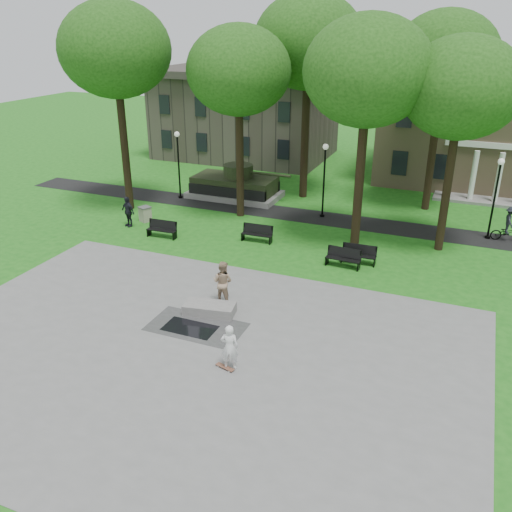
{
  "coord_description": "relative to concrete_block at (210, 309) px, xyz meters",
  "views": [
    {
      "loc": [
        9.18,
        -20.07,
        11.71
      ],
      "look_at": [
        0.19,
        1.77,
        1.4
      ],
      "focal_mm": 38.0,
      "sensor_mm": 36.0,
      "label": 1
    }
  ],
  "objects": [
    {
      "name": "footpath",
      "position": [
        0.5,
        13.83,
        -0.24
      ],
      "size": [
        44.0,
        2.6,
        0.01
      ],
      "primitive_type": "cube",
      "color": "black",
      "rests_on": "ground"
    },
    {
      "name": "tree_2",
      "position": [
        4.0,
        10.33,
        9.07
      ],
      "size": [
        6.6,
        6.6,
        12.16
      ],
      "color": "black",
      "rests_on": "ground"
    },
    {
      "name": "tree_3",
      "position": [
        8.5,
        11.33,
        8.35
      ],
      "size": [
        6.0,
        6.0,
        11.19
      ],
      "color": "black",
      "rests_on": "ground"
    },
    {
      "name": "building_right",
      "position": [
        10.5,
        27.83,
        4.1
      ],
      "size": [
        17.0,
        12.0,
        8.6
      ],
      "color": "#9E8460",
      "rests_on": "ground"
    },
    {
      "name": "ground",
      "position": [
        0.5,
        1.83,
        -0.24
      ],
      "size": [
        120.0,
        120.0,
        0.0
      ],
      "primitive_type": "plane",
      "color": "#1B6016",
      "rests_on": "ground"
    },
    {
      "name": "park_bench_3",
      "position": [
        4.8,
        7.77,
        0.28
      ],
      "size": [
        1.81,
        0.58,
        1.0
      ],
      "rotation": [
        0.0,
        0.0,
        0.03
      ],
      "color": "black",
      "rests_on": "ground"
    },
    {
      "name": "park_bench_1",
      "position": [
        -1.27,
        8.56,
        0.28
      ],
      "size": [
        1.81,
        0.58,
        1.0
      ],
      "rotation": [
        0.0,
        0.0,
        0.03
      ],
      "color": "black",
      "rests_on": "ground"
    },
    {
      "name": "lamp_left",
      "position": [
        -9.5,
        14.13,
        2.55
      ],
      "size": [
        0.36,
        0.36,
        4.73
      ],
      "color": "black",
      "rests_on": "ground"
    },
    {
      "name": "park_bench_2",
      "position": [
        4.15,
        7.03,
        0.28
      ],
      "size": [
        1.82,
        0.63,
        1.0
      ],
      "rotation": [
        0.0,
        0.0,
        -0.06
      ],
      "color": "black",
      "rests_on": "ground"
    },
    {
      "name": "trash_bin",
      "position": [
        -9.11,
        9.01,
        0.24
      ],
      "size": [
        0.87,
        0.87,
        0.96
      ],
      "rotation": [
        0.0,
        0.0,
        -0.41
      ],
      "color": "#A6A088",
      "rests_on": "ground"
    },
    {
      "name": "tree_1",
      "position": [
        -4.0,
        12.33,
        8.71
      ],
      "size": [
        6.2,
        6.2,
        11.63
      ],
      "color": "black",
      "rests_on": "ground"
    },
    {
      "name": "lamp_right",
      "position": [
        11.0,
        14.13,
        2.55
      ],
      "size": [
        0.36,
        0.36,
        4.73
      ],
      "color": "black",
      "rests_on": "ground"
    },
    {
      "name": "cyclist",
      "position": [
        12.0,
        14.16,
        0.59
      ],
      "size": [
        1.89,
        1.11,
        2.03
      ],
      "rotation": [
        0.0,
        0.0,
        1.76
      ],
      "color": "black",
      "rests_on": "ground"
    },
    {
      "name": "tree_0",
      "position": [
        -11.5,
        10.83,
        9.78
      ],
      "size": [
        6.8,
        6.8,
        12.97
      ],
      "color": "black",
      "rests_on": "ground"
    },
    {
      "name": "park_bench_0",
      "position": [
        -6.68,
        7.08,
        0.28
      ],
      "size": [
        1.82,
        0.59,
        1.0
      ],
      "rotation": [
        0.0,
        0.0,
        0.04
      ],
      "color": "black",
      "rests_on": "ground"
    },
    {
      "name": "tree_5",
      "position": [
        7.0,
        18.33,
        9.42
      ],
      "size": [
        6.4,
        6.4,
        12.44
      ],
      "color": "black",
      "rests_on": "ground"
    },
    {
      "name": "skateboarder",
      "position": [
        2.51,
        -3.33,
        0.67
      ],
      "size": [
        0.75,
        0.59,
        1.8
      ],
      "primitive_type": "imported",
      "rotation": [
        0.0,
        0.0,
        3.42
      ],
      "color": "white",
      "rests_on": "plaza"
    },
    {
      "name": "lamp_mid",
      "position": [
        1.0,
        14.13,
        2.55
      ],
      "size": [
        0.36,
        0.36,
        4.73
      ],
      "color": "black",
      "rests_on": "ground"
    },
    {
      "name": "puddle",
      "position": [
        -0.2,
        -1.42,
        -0.22
      ],
      "size": [
        2.2,
        1.2,
        0.0
      ],
      "primitive_type": "cube",
      "color": "black",
      "rests_on": "plaza"
    },
    {
      "name": "concrete_block",
      "position": [
        0.0,
        0.0,
        0.0
      ],
      "size": [
        2.34,
        1.36,
        0.45
      ],
      "primitive_type": "cube",
      "rotation": [
        0.0,
        0.0,
        0.17
      ],
      "color": "gray",
      "rests_on": "plaza"
    },
    {
      "name": "tank_monument",
      "position": [
        -5.96,
        15.83,
        0.61
      ],
      "size": [
        7.45,
        3.4,
        2.4
      ],
      "color": "gray",
      "rests_on": "ground"
    },
    {
      "name": "building_left",
      "position": [
        -10.5,
        28.33,
        3.35
      ],
      "size": [
        15.0,
        10.0,
        7.2
      ],
      "primitive_type": "cube",
      "color": "#4C443D",
      "rests_on": "ground"
    },
    {
      "name": "tree_4",
      "position": [
        -1.5,
        17.83,
        10.15
      ],
      "size": [
        7.2,
        7.2,
        13.5
      ],
      "color": "black",
      "rests_on": "ground"
    },
    {
      "name": "plaza",
      "position": [
        0.5,
        -3.17,
        -0.23
      ],
      "size": [
        22.0,
        16.0,
        0.02
      ],
      "primitive_type": "cube",
      "color": "gray",
      "rests_on": "ground"
    },
    {
      "name": "skateboard",
      "position": [
        2.36,
        -3.43,
        -0.19
      ],
      "size": [
        0.81,
        0.39,
        0.07
      ],
      "primitive_type": "cube",
      "rotation": [
        0.0,
        0.0,
        -0.26
      ],
      "color": "brown",
      "rests_on": "plaza"
    },
    {
      "name": "friend_watching",
      "position": [
        0.09,
        1.17,
        0.77
      ],
      "size": [
        1.01,
        0.81,
        1.99
      ],
      "primitive_type": "imported",
      "rotation": [
        0.0,
        0.0,
        3.08
      ],
      "color": "tan",
      "rests_on": "plaza"
    },
    {
      "name": "pedestrian_walker",
      "position": [
        -9.56,
        7.87,
        0.7
      ],
      "size": [
        1.2,
        0.79,
        1.89
      ],
      "primitive_type": "imported",
      "rotation": [
        0.0,
        0.0,
        -0.32
      ],
      "color": "black",
      "rests_on": "ground"
    }
  ]
}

